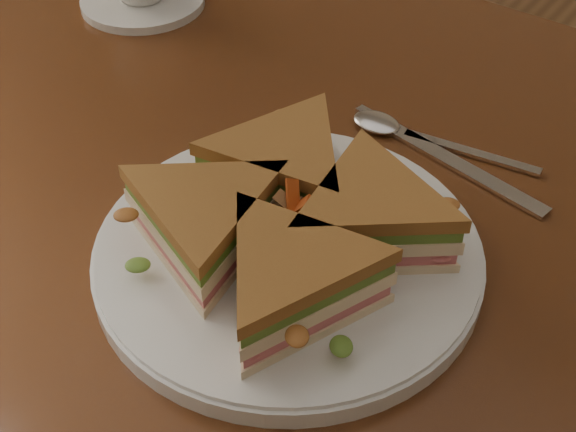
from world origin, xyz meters
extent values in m
cube|color=#3B1C0D|center=(0.00, 0.00, 0.73)|extent=(1.20, 0.80, 0.04)
cylinder|color=#351C10|center=(-0.54, 0.34, 0.35)|extent=(0.06, 0.06, 0.71)
cylinder|color=white|center=(0.02, -0.10, 0.76)|extent=(0.31, 0.31, 0.02)
cube|color=silver|center=(0.08, 0.12, 0.75)|extent=(0.13, 0.03, 0.00)
ellipsoid|color=silver|center=(-0.01, 0.10, 0.76)|extent=(0.05, 0.03, 0.01)
cube|color=silver|center=(0.07, 0.09, 0.75)|extent=(0.20, 0.05, 0.00)
cube|color=silver|center=(-0.02, 0.11, 0.75)|extent=(0.05, 0.02, 0.00)
cylinder|color=white|center=(-0.37, 0.15, 0.76)|extent=(0.15, 0.15, 0.01)
camera|label=1|loc=(0.28, -0.46, 1.21)|focal=50.00mm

